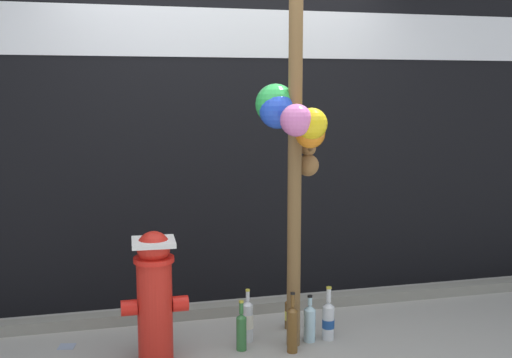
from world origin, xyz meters
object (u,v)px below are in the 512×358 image
bottle_2 (310,322)px  bottle_3 (289,313)px  fire_hydrant (155,292)px  bottle_4 (241,330)px  bottle_0 (248,320)px  bottle_1 (292,328)px  bottle_5 (328,320)px  memorial_post (292,91)px

bottle_2 → bottle_3: 0.25m
fire_hydrant → bottle_4: 0.61m
bottle_2 → bottle_4: size_ratio=0.96×
bottle_0 → bottle_4: (-0.07, -0.13, -0.01)m
bottle_0 → fire_hydrant: bearing=-168.8°
bottle_1 → bottle_5: (0.29, 0.14, -0.02)m
fire_hydrant → bottle_3: 1.02m
memorial_post → bottle_0: 1.51m
bottle_0 → memorial_post: bearing=-29.8°
bottle_2 → bottle_3: bearing=104.7°
bottle_2 → bottle_5: (0.13, -0.00, 0.00)m
bottle_0 → bottle_1: bearing=-46.4°
bottle_2 → bottle_5: bearing=-0.6°
memorial_post → bottle_0: memorial_post is taller
fire_hydrant → bottle_2: fire_hydrant is taller
bottle_1 → bottle_3: bottle_1 is taller
bottle_1 → bottle_5: bottle_1 is taller
memorial_post → bottle_4: (-0.32, 0.01, -1.50)m
bottle_2 → bottle_3: bottle_2 is taller
bottle_0 → bottle_5: 0.53m
bottle_3 → bottle_4: (-0.40, -0.27, 0.02)m
bottle_2 → bottle_1: bearing=-139.3°
fire_hydrant → bottle_4: size_ratio=2.46×
bottle_1 → bottle_4: (-0.30, 0.11, -0.03)m
memorial_post → bottle_4: size_ratio=8.75×
bottle_4 → bottle_5: 0.60m
memorial_post → bottle_3: 1.55m
memorial_post → bottle_4: bearing=177.7°
bottle_4 → bottle_2: bearing=3.3°
bottle_0 → bottle_4: bottle_0 is taller
bottle_1 → fire_hydrant: bearing=171.8°
fire_hydrant → bottle_2: size_ratio=2.56×
bottle_0 → bottle_2: size_ratio=1.13×
bottle_2 → bottle_3: (-0.06, 0.25, -0.02)m
bottle_0 → bottle_3: bearing=23.6°
bottle_5 → bottle_4: bearing=-177.5°
fire_hydrant → bottle_3: (0.94, 0.26, -0.31)m
bottle_2 → bottle_4: 0.47m
bottle_2 → bottle_5: size_ratio=0.87×
bottle_3 → bottle_5: size_ratio=0.77×
bottle_2 → bottle_5: 0.13m
fire_hydrant → bottle_1: size_ratio=2.05×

